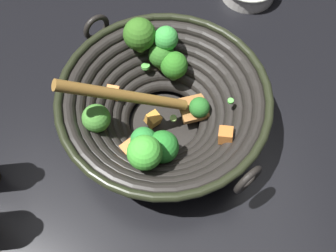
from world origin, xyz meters
name	(u,v)px	position (x,y,z in m)	size (l,w,h in m)	color
ground_plane	(164,125)	(0.00, 0.00, 0.00)	(4.00, 4.00, 0.00)	black
wok	(163,105)	(0.00, 0.00, 0.07)	(0.36, 0.36, 0.20)	black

